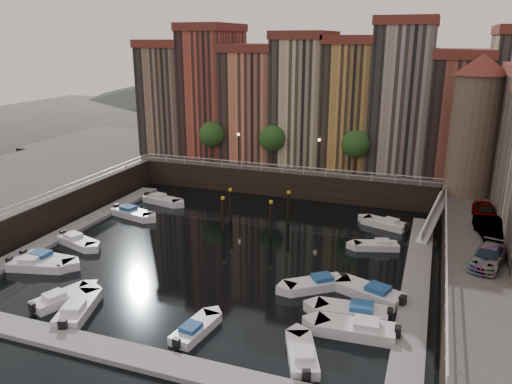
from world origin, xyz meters
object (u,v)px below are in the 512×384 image
at_px(car_c, 488,258).
at_px(boat_left_1, 46,260).
at_px(corner_tower, 475,123).
at_px(car_b, 490,230).
at_px(boat_left_0, 36,265).
at_px(gangway, 434,215).
at_px(mooring_pilings, 253,212).
at_px(car_a, 485,213).
at_px(boat_left_2, 77,241).

bearing_deg(car_c, boat_left_1, -155.88).
relative_size(corner_tower, car_c, 3.02).
bearing_deg(car_b, car_c, -107.72).
xyz_separation_m(boat_left_0, car_c, (33.92, 6.14, 3.29)).
height_order(corner_tower, boat_left_0, corner_tower).
height_order(boat_left_0, boat_left_1, boat_left_1).
bearing_deg(corner_tower, gangway, -122.80).
bearing_deg(mooring_pilings, car_a, 2.81).
height_order(boat_left_1, car_b, car_b).
height_order(car_a, car_b, car_b).
distance_m(corner_tower, car_c, 18.92).
xyz_separation_m(corner_tower, mooring_pilings, (-19.81, -8.87, -8.54)).
relative_size(boat_left_0, boat_left_1, 0.99).
relative_size(corner_tower, boat_left_1, 2.73).
relative_size(boat_left_0, car_c, 1.10).
xyz_separation_m(car_a, car_b, (0.10, -4.30, 0.02)).
bearing_deg(car_a, boat_left_0, -160.65).
xyz_separation_m(corner_tower, boat_left_0, (-33.24, -23.89, -9.82)).
height_order(gangway, boat_left_0, gangway).
relative_size(corner_tower, boat_left_2, 2.90).
bearing_deg(boat_left_2, gangway, 41.96).
xyz_separation_m(boat_left_2, car_b, (34.67, 6.48, 3.40)).
xyz_separation_m(boat_left_1, boat_left_2, (-0.34, 4.28, -0.03)).
relative_size(mooring_pilings, car_b, 1.36).
height_order(mooring_pilings, car_b, car_b).
distance_m(boat_left_1, car_c, 34.30).
height_order(mooring_pilings, car_a, car_a).
bearing_deg(car_c, boat_left_2, -163.09).
bearing_deg(boat_left_1, gangway, 31.26).
distance_m(corner_tower, boat_left_2, 39.50).
bearing_deg(car_b, mooring_pilings, 159.39).
bearing_deg(corner_tower, boat_left_1, -145.28).
bearing_deg(mooring_pilings, car_c, -23.41).
xyz_separation_m(boat_left_0, boat_left_2, (-0.17, 5.26, -0.02)).
bearing_deg(boat_left_2, mooring_pilings, 52.77).
height_order(corner_tower, car_c, corner_tower).
bearing_deg(boat_left_0, mooring_pilings, 34.66).
distance_m(mooring_pilings, car_b, 21.44).
relative_size(gangway, boat_left_0, 1.66).
bearing_deg(mooring_pilings, boat_left_2, -144.33).
bearing_deg(corner_tower, car_b, -84.06).
relative_size(corner_tower, mooring_pilings, 2.22).
relative_size(gangway, boat_left_2, 1.75).
height_order(corner_tower, mooring_pilings, corner_tower).
bearing_deg(corner_tower, car_a, -81.59).
relative_size(boat_left_2, car_c, 1.04).
relative_size(car_b, car_c, 1.00).
bearing_deg(mooring_pilings, corner_tower, 24.13).
height_order(gangway, boat_left_2, gangway).
bearing_deg(boat_left_1, boat_left_0, -100.07).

